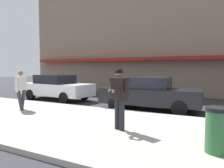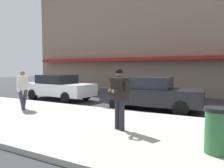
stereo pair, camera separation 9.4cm
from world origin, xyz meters
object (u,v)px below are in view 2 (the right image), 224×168
parked_sedan_mid (151,93)px  parked_sedan_near (59,87)px  pedestrian_in_light_coat (23,87)px  man_texting_on_phone (119,92)px  trash_bin (218,130)px

parked_sedan_mid → parked_sedan_near: bearing=175.7°
parked_sedan_mid → pedestrian_in_light_coat: pedestrian_in_light_coat is taller
parked_sedan_near → pedestrian_in_light_coat: bearing=-70.0°
man_texting_on_phone → trash_bin: 2.77m
parked_sedan_near → man_texting_on_phone: 7.83m
pedestrian_in_light_coat → trash_bin: pedestrian_in_light_coat is taller
man_texting_on_phone → trash_bin: (2.63, -0.59, -0.62)m
parked_sedan_near → pedestrian_in_light_coat: (1.34, -3.68, 0.32)m
parked_sedan_near → trash_bin: bearing=-29.0°
trash_bin → pedestrian_in_light_coat: bearing=170.2°
parked_sedan_near → trash_bin: 10.37m
parked_sedan_near → parked_sedan_mid: 6.05m
pedestrian_in_light_coat → trash_bin: size_ratio=1.74×
parked_sedan_near → trash_bin: size_ratio=4.70×
parked_sedan_near → man_texting_on_phone: man_texting_on_phone is taller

